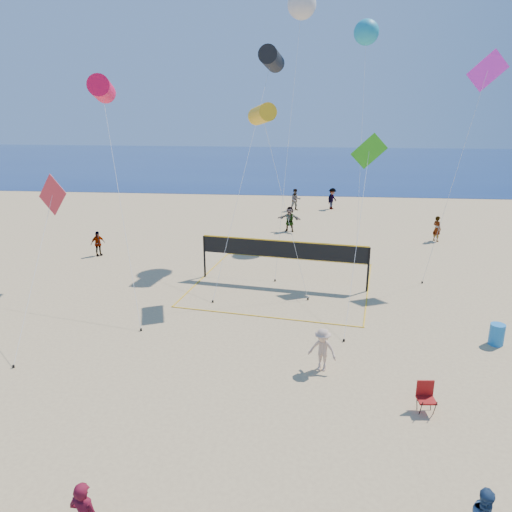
{
  "coord_description": "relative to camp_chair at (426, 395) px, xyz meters",
  "views": [
    {
      "loc": [
        1.01,
        -10.25,
        8.88
      ],
      "look_at": [
        -0.13,
        2.0,
        4.99
      ],
      "focal_mm": 35.0,
      "sensor_mm": 36.0,
      "label": 1
    }
  ],
  "objects": [
    {
      "name": "kite_6",
      "position": [
        -4.11,
        17.35,
        13.3
      ],
      "size": [
        1.93,
        7.75,
        14.63
      ],
      "rotation": [
        0.0,
        0.0,
        -0.23
      ],
      "color": "silver",
      "rests_on": "ground"
    },
    {
      "name": "kite_5",
      "position": [
        4.68,
        12.75,
        9.19
      ],
      "size": [
        3.46,
        2.01,
        11.12
      ],
      "rotation": [
        0.0,
        0.0,
        0.21
      ],
      "color": "#EE2ADC",
      "rests_on": "ground"
    },
    {
      "name": "kite_3",
      "position": [
        -14.26,
        6.51,
        4.29
      ],
      "size": [
        1.69,
        5.99,
        5.93
      ],
      "rotation": [
        0.0,
        0.0,
        -0.3
      ],
      "color": "red",
      "rests_on": "ground"
    },
    {
      "name": "camp_chair",
      "position": [
        0.0,
        0.0,
        0.0
      ],
      "size": [
        0.55,
        0.66,
        1.05
      ],
      "rotation": [
        0.0,
        0.0,
        0.08
      ],
      "color": "maroon",
      "rests_on": "ground"
    },
    {
      "name": "bystander_b",
      "position": [
        -2.97,
        2.08,
        0.23
      ],
      "size": [
        1.12,
        0.87,
        1.52
      ],
      "primitive_type": "imported",
      "rotation": [
        0.0,
        0.0,
        -0.36
      ],
      "color": "tan",
      "rests_on": "ground"
    },
    {
      "name": "trash_barrel",
      "position": [
        3.65,
        4.56,
        -0.12
      ],
      "size": [
        0.63,
        0.63,
        0.82
      ],
      "primitive_type": "cylinder",
      "rotation": [
        0.0,
        0.0,
        -0.16
      ],
      "color": "#1C73BC",
      "rests_on": "ground"
    },
    {
      "name": "kite_0",
      "position": [
        -13.23,
        10.49,
        8.77
      ],
      "size": [
        3.98,
        7.4,
        9.96
      ],
      "rotation": [
        0.0,
        0.0,
        0.25
      ],
      "color": "#F40C3E",
      "rests_on": "ground"
    },
    {
      "name": "kite_4",
      "position": [
        -0.72,
        11.18,
        5.63
      ],
      "size": [
        2.33,
        7.46,
        7.35
      ],
      "rotation": [
        0.0,
        0.0,
        0.22
      ],
      "color": "green",
      "rests_on": "ground"
    },
    {
      "name": "kite_7",
      "position": [
        -0.15,
        20.54,
        12.22
      ],
      "size": [
        1.94,
        7.45,
        13.53
      ],
      "rotation": [
        0.0,
        0.0,
        0.32
      ],
      "color": "teal",
      "rests_on": "ground"
    },
    {
      "name": "kite_2",
      "position": [
        -5.67,
        9.67,
        7.68
      ],
      "size": [
        3.04,
        2.48,
        8.74
      ],
      "rotation": [
        0.0,
        0.0,
        0.39
      ],
      "color": "gold",
      "rests_on": "ground"
    },
    {
      "name": "far_person_1",
      "position": [
        -4.62,
        20.69,
        0.35
      ],
      "size": [
        1.7,
        0.84,
        1.75
      ],
      "primitive_type": "imported",
      "rotation": [
        0.0,
        0.0,
        -0.21
      ],
      "color": "gray",
      "rests_on": "ground"
    },
    {
      "name": "ground",
      "position": [
        -4.82,
        -2.95,
        -0.53
      ],
      "size": [
        120.0,
        120.0,
        0.0
      ],
      "primitive_type": "plane",
      "color": "tan",
      "rests_on": "ground"
    },
    {
      "name": "far_person_0",
      "position": [
        -15.7,
        13.98,
        0.21
      ],
      "size": [
        0.85,
        0.89,
        1.49
      ],
      "primitive_type": "imported",
      "rotation": [
        0.0,
        0.0,
        0.85
      ],
      "color": "gray",
      "rests_on": "ground"
    },
    {
      "name": "volleyball_net",
      "position": [
        -4.65,
        10.29,
        1.01
      ],
      "size": [
        9.68,
        9.55,
        2.26
      ],
      "rotation": [
        0.0,
        0.0,
        -0.16
      ],
      "color": "black",
      "rests_on": "ground"
    },
    {
      "name": "far_person_4",
      "position": [
        -1.28,
        28.39,
        0.36
      ],
      "size": [
        1.19,
        1.31,
        1.77
      ],
      "primitive_type": "imported",
      "rotation": [
        0.0,
        0.0,
        0.97
      ],
      "color": "gray",
      "rests_on": "ground"
    },
    {
      "name": "kite_1",
      "position": [
        -5.63,
        15.36,
        10.37
      ],
      "size": [
        2.8,
        9.11,
        11.57
      ],
      "rotation": [
        0.0,
        0.0,
        -0.13
      ],
      "color": "black",
      "rests_on": "ground"
    },
    {
      "name": "ocean",
      "position": [
        -4.82,
        59.05,
        -0.51
      ],
      "size": [
        140.0,
        50.0,
        0.03
      ],
      "primitive_type": "cube",
      "color": "navy",
      "rests_on": "ground"
    },
    {
      "name": "far_person_2",
      "position": [
        4.96,
        19.06,
        0.31
      ],
      "size": [
        0.67,
        0.73,
        1.67
      ],
      "primitive_type": "imported",
      "rotation": [
        0.0,
        0.0,
        2.14
      ],
      "color": "gray",
      "rests_on": "ground"
    },
    {
      "name": "far_person_3",
      "position": [
        -4.33,
        27.61,
        0.37
      ],
      "size": [
        1.02,
        0.88,
        1.79
      ],
      "primitive_type": "imported",
      "rotation": [
        0.0,
        0.0,
        0.26
      ],
      "color": "gray",
      "rests_on": "ground"
    }
  ]
}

